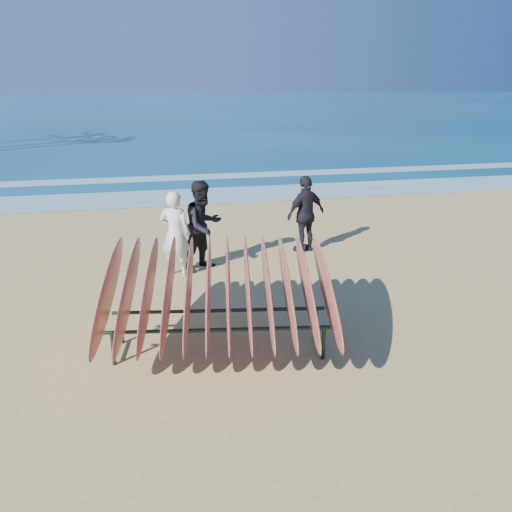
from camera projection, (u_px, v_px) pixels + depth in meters
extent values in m
plane|color=tan|center=(266.00, 327.00, 8.76)|extent=(120.00, 120.00, 0.00)
plane|color=navy|center=(153.00, 110.00, 59.68)|extent=(160.00, 160.00, 0.00)
plane|color=white|center=(198.00, 196.00, 18.01)|extent=(160.00, 160.00, 0.00)
plane|color=white|center=(188.00, 177.00, 21.26)|extent=(160.00, 160.00, 0.00)
cylinder|color=black|center=(113.00, 349.00, 7.55)|extent=(0.06, 0.06, 0.50)
cylinder|color=black|center=(323.00, 343.00, 7.71)|extent=(0.06, 0.06, 0.50)
cylinder|color=black|center=(122.00, 328.00, 8.17)|extent=(0.06, 0.06, 0.50)
cylinder|color=black|center=(316.00, 323.00, 8.32)|extent=(0.06, 0.06, 0.50)
cylinder|color=black|center=(219.00, 330.00, 7.55)|extent=(3.17, 0.55, 0.06)
cylinder|color=black|center=(219.00, 311.00, 8.16)|extent=(3.17, 0.55, 0.06)
cylinder|color=black|center=(118.00, 348.00, 7.91)|extent=(0.15, 0.65, 0.04)
cylinder|color=black|center=(319.00, 343.00, 8.07)|extent=(0.15, 0.65, 0.04)
ellipsoid|color=#700808|center=(108.00, 291.00, 7.62)|extent=(0.50, 2.75, 1.27)
ellipsoid|color=#700808|center=(128.00, 291.00, 7.64)|extent=(0.50, 2.75, 1.27)
ellipsoid|color=#700808|center=(149.00, 291.00, 7.65)|extent=(0.50, 2.75, 1.27)
ellipsoid|color=#700808|center=(169.00, 290.00, 7.67)|extent=(0.50, 2.75, 1.27)
ellipsoid|color=#700808|center=(189.00, 290.00, 7.68)|extent=(0.50, 2.75, 1.27)
ellipsoid|color=#700808|center=(208.00, 289.00, 7.70)|extent=(0.50, 2.75, 1.27)
ellipsoid|color=#700808|center=(228.00, 289.00, 7.71)|extent=(0.50, 2.75, 1.27)
ellipsoid|color=#700808|center=(248.00, 288.00, 7.73)|extent=(0.50, 2.75, 1.27)
ellipsoid|color=#700808|center=(268.00, 288.00, 7.74)|extent=(0.50, 2.75, 1.27)
ellipsoid|color=#700808|center=(287.00, 288.00, 7.76)|extent=(0.50, 2.75, 1.27)
ellipsoid|color=#700808|center=(307.00, 287.00, 7.77)|extent=(0.50, 2.75, 1.27)
ellipsoid|color=#700808|center=(326.00, 287.00, 7.79)|extent=(0.50, 2.75, 1.27)
imported|color=silver|center=(175.00, 234.00, 10.78)|extent=(0.74, 0.63, 1.73)
imported|color=black|center=(203.00, 226.00, 11.09)|extent=(1.14, 1.09, 1.86)
imported|color=black|center=(306.00, 214.00, 12.21)|extent=(1.11, 0.80, 1.75)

